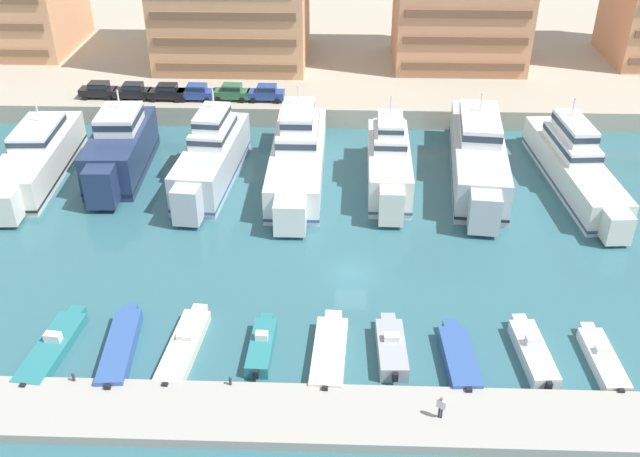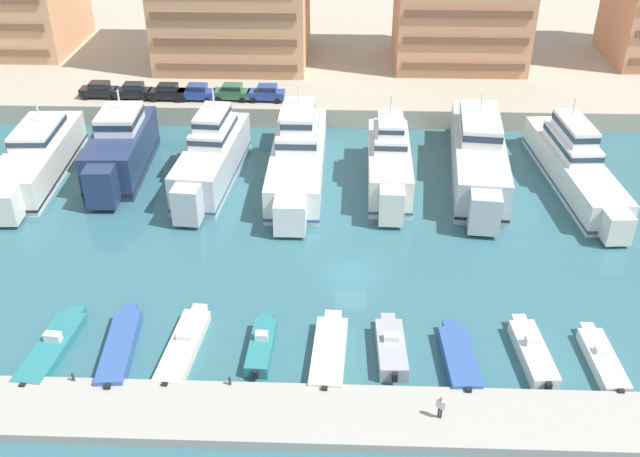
# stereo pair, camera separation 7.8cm
# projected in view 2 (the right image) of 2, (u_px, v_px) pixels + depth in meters

# --- Properties ---
(ground_plane) EXTENTS (400.00, 400.00, 0.00)m
(ground_plane) POSITION_uv_depth(u_px,v_px,m) (351.00, 274.00, 54.88)
(ground_plane) COLOR #336670
(quay_promenade) EXTENTS (180.00, 70.00, 2.15)m
(quay_promenade) POSITION_uv_depth(u_px,v_px,m) (351.00, 28.00, 107.56)
(quay_promenade) COLOR #ADA38E
(quay_promenade) RESTS_ON ground
(pier_dock) EXTENTS (120.00, 4.73, 0.68)m
(pier_dock) POSITION_uv_depth(u_px,v_px,m) (352.00, 417.00, 41.88)
(pier_dock) COLOR #A8A399
(pier_dock) RESTS_ON ground
(yacht_ivory_far_left) EXTENTS (5.39, 19.31, 6.48)m
(yacht_ivory_far_left) POSITION_uv_depth(u_px,v_px,m) (37.00, 158.00, 67.73)
(yacht_ivory_far_left) COLOR silver
(yacht_ivory_far_left) RESTS_ON ground
(yacht_navy_left) EXTENTS (5.14, 15.82, 7.62)m
(yacht_navy_left) POSITION_uv_depth(u_px,v_px,m) (120.00, 149.00, 68.21)
(yacht_navy_left) COLOR navy
(yacht_navy_left) RESTS_ON ground
(yacht_silver_mid_left) EXTENTS (5.46, 18.12, 8.27)m
(yacht_silver_mid_left) POSITION_uv_depth(u_px,v_px,m) (212.00, 157.00, 66.84)
(yacht_silver_mid_left) COLOR silver
(yacht_silver_mid_left) RESTS_ON ground
(yacht_white_center_left) EXTENTS (4.87, 21.71, 8.22)m
(yacht_white_center_left) POSITION_uv_depth(u_px,v_px,m) (298.00, 155.00, 67.44)
(yacht_white_center_left) COLOR white
(yacht_white_center_left) RESTS_ON ground
(yacht_ivory_center) EXTENTS (4.09, 16.29, 8.00)m
(yacht_ivory_center) POSITION_uv_depth(u_px,v_px,m) (389.00, 162.00, 66.15)
(yacht_ivory_center) COLOR silver
(yacht_ivory_center) RESTS_ON ground
(yacht_silver_center_right) EXTENTS (6.50, 22.34, 7.42)m
(yacht_silver_center_right) POSITION_uv_depth(u_px,v_px,m) (478.00, 155.00, 67.43)
(yacht_silver_center_right) COLOR silver
(yacht_silver_center_right) RESTS_ON ground
(yacht_ivory_mid_right) EXTENTS (5.35, 21.80, 7.59)m
(yacht_ivory_mid_right) POSITION_uv_depth(u_px,v_px,m) (574.00, 164.00, 66.32)
(yacht_ivory_mid_right) COLOR silver
(yacht_ivory_mid_right) RESTS_ON ground
(motorboat_teal_far_left) EXTENTS (2.69, 8.26, 1.29)m
(motorboat_teal_far_left) POSITION_uv_depth(u_px,v_px,m) (52.00, 347.00, 47.09)
(motorboat_teal_far_left) COLOR teal
(motorboat_teal_far_left) RESTS_ON ground
(motorboat_blue_left) EXTENTS (2.38, 8.34, 0.99)m
(motorboat_blue_left) POSITION_uv_depth(u_px,v_px,m) (120.00, 347.00, 46.91)
(motorboat_blue_left) COLOR #33569E
(motorboat_blue_left) RESTS_ON ground
(motorboat_cream_mid_left) EXTENTS (2.51, 8.34, 1.11)m
(motorboat_cream_mid_left) POSITION_uv_depth(u_px,v_px,m) (184.00, 346.00, 47.18)
(motorboat_cream_mid_left) COLOR beige
(motorboat_cream_mid_left) RESTS_ON ground
(motorboat_teal_center_left) EXTENTS (1.66, 6.04, 1.36)m
(motorboat_teal_center_left) POSITION_uv_depth(u_px,v_px,m) (261.00, 345.00, 47.10)
(motorboat_teal_center_left) COLOR teal
(motorboat_teal_center_left) RESTS_ON ground
(motorboat_cream_center) EXTENTS (2.45, 7.85, 0.88)m
(motorboat_cream_center) POSITION_uv_depth(u_px,v_px,m) (329.00, 352.00, 46.61)
(motorboat_cream_center) COLOR beige
(motorboat_cream_center) RESTS_ON ground
(motorboat_grey_center_right) EXTENTS (1.97, 6.16, 1.50)m
(motorboat_grey_center_right) POSITION_uv_depth(u_px,v_px,m) (391.00, 348.00, 46.78)
(motorboat_grey_center_right) COLOR #9EA3A8
(motorboat_grey_center_right) RESTS_ON ground
(motorboat_blue_mid_right) EXTENTS (2.17, 6.85, 0.92)m
(motorboat_blue_mid_right) POSITION_uv_depth(u_px,v_px,m) (458.00, 358.00, 46.06)
(motorboat_blue_mid_right) COLOR #33569E
(motorboat_blue_mid_right) RESTS_ON ground
(motorboat_white_right) EXTENTS (2.18, 6.95, 1.53)m
(motorboat_white_right) POSITION_uv_depth(u_px,v_px,m) (532.00, 352.00, 46.49)
(motorboat_white_right) COLOR white
(motorboat_white_right) RESTS_ON ground
(motorboat_white_far_right) EXTENTS (1.85, 6.72, 1.19)m
(motorboat_white_far_right) POSITION_uv_depth(u_px,v_px,m) (602.00, 359.00, 46.02)
(motorboat_white_far_right) COLOR white
(motorboat_white_far_right) RESTS_ON ground
(car_black_far_left) EXTENTS (4.12, 1.95, 1.80)m
(car_black_far_left) POSITION_uv_depth(u_px,v_px,m) (99.00, 89.00, 79.93)
(car_black_far_left) COLOR black
(car_black_far_left) RESTS_ON quay_promenade
(car_black_left) EXTENTS (4.11, 1.94, 1.80)m
(car_black_left) POSITION_uv_depth(u_px,v_px,m) (133.00, 90.00, 79.62)
(car_black_left) COLOR black
(car_black_left) RESTS_ON quay_promenade
(car_black_mid_left) EXTENTS (4.12, 1.97, 1.80)m
(car_black_mid_left) POSITION_uv_depth(u_px,v_px,m) (167.00, 91.00, 79.38)
(car_black_mid_left) COLOR black
(car_black_mid_left) RESTS_ON quay_promenade
(car_blue_center_left) EXTENTS (4.15, 2.02, 1.80)m
(car_blue_center_left) POSITION_uv_depth(u_px,v_px,m) (197.00, 92.00, 79.30)
(car_blue_center_left) COLOR #28428E
(car_blue_center_left) RESTS_ON quay_promenade
(car_green_center) EXTENTS (4.18, 2.08, 1.80)m
(car_green_center) POSITION_uv_depth(u_px,v_px,m) (232.00, 91.00, 79.35)
(car_green_center) COLOR #2D6642
(car_green_center) RESTS_ON quay_promenade
(car_blue_center_right) EXTENTS (4.15, 2.02, 1.80)m
(car_blue_center_right) POSITION_uv_depth(u_px,v_px,m) (267.00, 92.00, 79.12)
(car_blue_center_right) COLOR #28428E
(car_blue_center_right) RESTS_ON quay_promenade
(pedestrian_near_edge) EXTENTS (0.52, 0.42, 1.58)m
(pedestrian_near_edge) POSITION_uv_depth(u_px,v_px,m) (441.00, 406.00, 40.95)
(pedestrian_near_edge) COLOR #282D3D
(pedestrian_near_edge) RESTS_ON pier_dock
(bollard_west) EXTENTS (0.20, 0.20, 0.61)m
(bollard_west) POSITION_uv_depth(u_px,v_px,m) (73.00, 376.00, 43.86)
(bollard_west) COLOR #2D2D33
(bollard_west) RESTS_ON pier_dock
(bollard_west_mid) EXTENTS (0.20, 0.20, 0.61)m
(bollard_west_mid) POSITION_uv_depth(u_px,v_px,m) (230.00, 380.00, 43.56)
(bollard_west_mid) COLOR #2D2D33
(bollard_west_mid) RESTS_ON pier_dock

